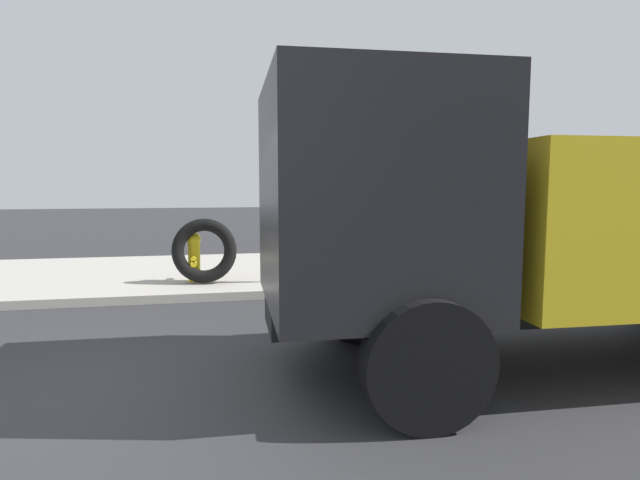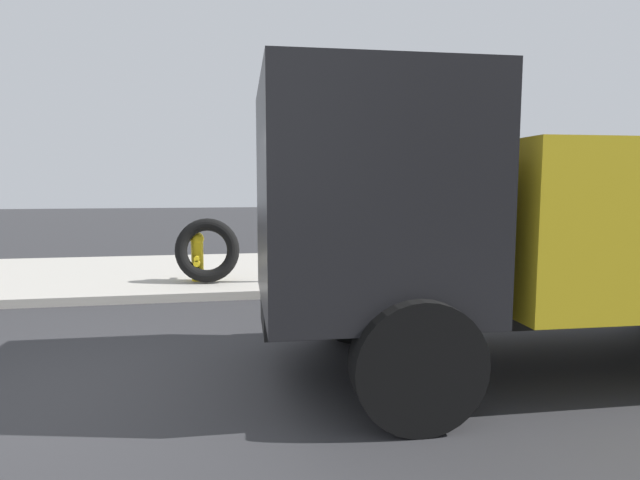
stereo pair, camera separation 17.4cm
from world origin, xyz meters
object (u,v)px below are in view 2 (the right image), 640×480
at_px(dump_truck_yellow, 569,221).
at_px(loose_tire, 207,250).
at_px(stop_sign, 339,203).
at_px(fire_hydrant, 197,255).

bearing_deg(dump_truck_yellow, loose_tire, 129.69).
xyz_separation_m(loose_tire, stop_sign, (2.44, -0.44, 0.88)).
bearing_deg(stop_sign, dump_truck_yellow, -70.12).
distance_m(loose_tire, stop_sign, 2.63).
height_order(fire_hydrant, dump_truck_yellow, dump_truck_yellow).
relative_size(loose_tire, stop_sign, 0.56).
bearing_deg(dump_truck_yellow, fire_hydrant, 129.79).
bearing_deg(loose_tire, dump_truck_yellow, -50.31).
xyz_separation_m(loose_tire, dump_truck_yellow, (4.03, -4.86, 0.85)).
distance_m(fire_hydrant, stop_sign, 2.89).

